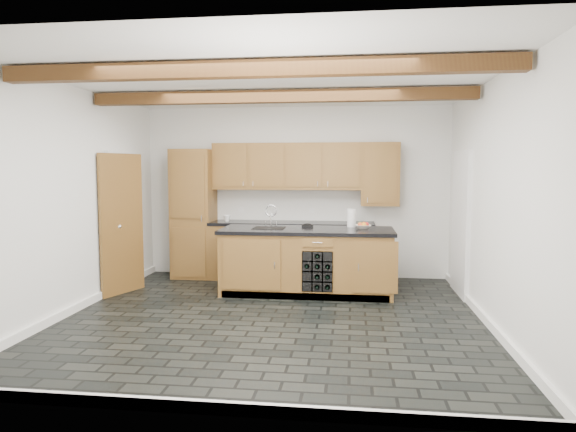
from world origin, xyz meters
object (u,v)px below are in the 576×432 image
Objects in this scene: paper_towel at (352,218)px; fruit_bowl at (363,227)px; island at (307,261)px; kitchen_scale at (307,226)px.

fruit_bowl is at bearing -50.15° from paper_towel.
kitchen_scale is at bearing 94.77° from island.
kitchen_scale is (-0.02, 0.21, 0.49)m from island.
kitchen_scale is at bearing -170.73° from paper_towel.
fruit_bowl is (0.81, -0.09, 0.00)m from kitchen_scale.
fruit_bowl reaches higher than island.
island is 9.33× the size of paper_towel.
island is at bearing -152.91° from paper_towel.
fruit_bowl is (0.79, 0.12, 0.49)m from island.
kitchen_scale is 0.62× the size of paper_towel.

